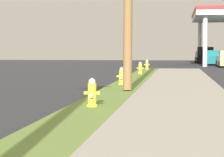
# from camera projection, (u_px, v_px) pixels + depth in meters

# --- Properties ---
(fire_hydrant_second) EXTENTS (0.42, 0.38, 0.74)m
(fire_hydrant_second) POSITION_uv_depth(u_px,v_px,m) (92.00, 94.00, 13.28)
(fire_hydrant_second) COLOR yellow
(fire_hydrant_second) RESTS_ON grass_verge
(fire_hydrant_third) EXTENTS (0.42, 0.37, 0.74)m
(fire_hydrant_third) POSITION_uv_depth(u_px,v_px,m) (122.00, 77.00, 21.83)
(fire_hydrant_third) COLOR yellow
(fire_hydrant_third) RESTS_ON grass_verge
(fire_hydrant_fourth) EXTENTS (0.42, 0.37, 0.74)m
(fire_hydrant_fourth) POSITION_uv_depth(u_px,v_px,m) (140.00, 69.00, 31.49)
(fire_hydrant_fourth) COLOR yellow
(fire_hydrant_fourth) RESTS_ON grass_verge
(fire_hydrant_fifth) EXTENTS (0.42, 0.38, 0.74)m
(fire_hydrant_fifth) POSITION_uv_depth(u_px,v_px,m) (147.00, 65.00, 39.48)
(fire_hydrant_fifth) COLOR yellow
(fire_hydrant_fifth) RESTS_ON grass_verge
(car_teal_by_near_pump) EXTENTS (1.99, 4.52, 1.57)m
(car_teal_by_near_pump) POSITION_uv_depth(u_px,v_px,m) (213.00, 58.00, 54.92)
(car_teal_by_near_pump) COLOR #197075
(car_teal_by_near_pump) RESTS_ON ground
(truck_black_at_far_bay) EXTENTS (2.18, 5.42, 1.97)m
(truck_black_at_far_bay) POSITION_uv_depth(u_px,v_px,m) (205.00, 56.00, 62.37)
(truck_black_at_far_bay) COLOR black
(truck_black_at_far_bay) RESTS_ON ground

